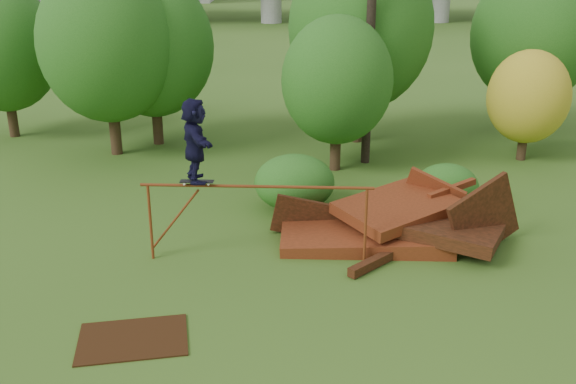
{
  "coord_description": "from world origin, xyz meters",
  "views": [
    {
      "loc": [
        -1.35,
        -10.42,
        6.05
      ],
      "look_at": [
        -0.8,
        2.0,
        1.6
      ],
      "focal_mm": 40.0,
      "sensor_mm": 36.0,
      "label": 1
    }
  ],
  "objects_px": {
    "scrap_pile": "(392,224)",
    "flat_plate": "(133,339)",
    "utility_pole": "(372,3)",
    "skater": "(195,140)"
  },
  "relations": [
    {
      "from": "scrap_pile",
      "to": "flat_plate",
      "type": "xyz_separation_m",
      "value": [
        -5.24,
        -4.01,
        -0.35
      ]
    },
    {
      "from": "utility_pole",
      "to": "skater",
      "type": "bearing_deg",
      "value": -123.87
    },
    {
      "from": "skater",
      "to": "flat_plate",
      "type": "relative_size",
      "value": 0.95
    },
    {
      "from": "flat_plate",
      "to": "utility_pole",
      "type": "bearing_deg",
      "value": 61.07
    },
    {
      "from": "scrap_pile",
      "to": "skater",
      "type": "bearing_deg",
      "value": -168.31
    },
    {
      "from": "scrap_pile",
      "to": "skater",
      "type": "distance_m",
      "value": 4.99
    },
    {
      "from": "scrap_pile",
      "to": "utility_pole",
      "type": "height_order",
      "value": "utility_pole"
    },
    {
      "from": "scrap_pile",
      "to": "flat_plate",
      "type": "height_order",
      "value": "scrap_pile"
    },
    {
      "from": "flat_plate",
      "to": "utility_pole",
      "type": "xyz_separation_m",
      "value": [
        5.58,
        10.1,
        4.92
      ]
    },
    {
      "from": "flat_plate",
      "to": "utility_pole",
      "type": "relative_size",
      "value": 0.19
    }
  ]
}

